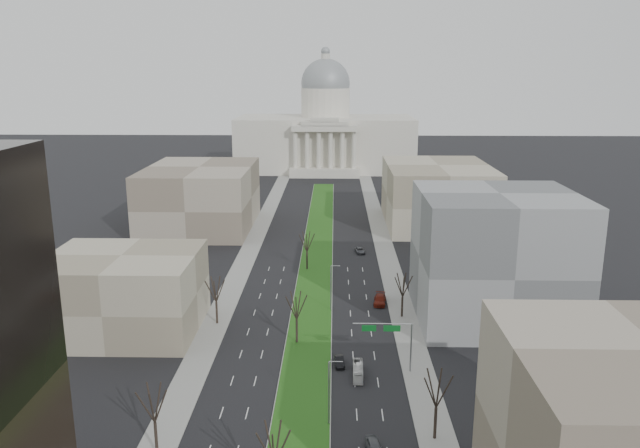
# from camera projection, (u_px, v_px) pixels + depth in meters

# --- Properties ---
(ground) EXTENTS (600.00, 600.00, 0.00)m
(ground) POSITION_uv_depth(u_px,v_px,m) (316.00, 270.00, 145.56)
(ground) COLOR black
(ground) RESTS_ON ground
(median) EXTENTS (8.00, 222.03, 0.20)m
(median) POSITION_uv_depth(u_px,v_px,m) (315.00, 271.00, 144.55)
(median) COLOR #999993
(median) RESTS_ON ground
(sidewalk_left) EXTENTS (5.00, 330.00, 0.15)m
(sidewalk_left) POSITION_uv_depth(u_px,v_px,m) (222.00, 309.00, 121.69)
(sidewalk_left) COLOR gray
(sidewalk_left) RESTS_ON ground
(sidewalk_right) EXTENTS (5.00, 330.00, 0.15)m
(sidewalk_right) POSITION_uv_depth(u_px,v_px,m) (402.00, 311.00, 120.90)
(sidewalk_right) COLOR gray
(sidewalk_right) RESTS_ON ground
(capitol) EXTENTS (80.00, 46.00, 55.00)m
(capitol) POSITION_uv_depth(u_px,v_px,m) (325.00, 134.00, 286.64)
(capitol) COLOR beige
(capitol) RESTS_ON ground
(building_beige_left) EXTENTS (26.00, 22.00, 14.00)m
(building_beige_left) POSITION_uv_depth(u_px,v_px,m) (124.00, 293.00, 110.66)
(building_beige_left) COLOR gray
(building_beige_left) RESTS_ON ground
(building_grey_right) EXTENTS (28.00, 26.00, 24.00)m
(building_grey_right) POSITION_uv_depth(u_px,v_px,m) (495.00, 257.00, 114.72)
(building_grey_right) COLOR slate
(building_grey_right) RESTS_ON ground
(building_far_left) EXTENTS (30.00, 40.00, 18.00)m
(building_far_left) POSITION_uv_depth(u_px,v_px,m) (201.00, 197.00, 182.95)
(building_far_left) COLOR gray
(building_far_left) RESTS_ON ground
(building_far_right) EXTENTS (30.00, 40.00, 18.00)m
(building_far_right) POSITION_uv_depth(u_px,v_px,m) (437.00, 195.00, 186.21)
(building_far_right) COLOR gray
(building_far_right) RESTS_ON ground
(tree_left_mid) EXTENTS (5.40, 5.40, 9.72)m
(tree_left_mid) POSITION_uv_depth(u_px,v_px,m) (154.00, 402.00, 74.43)
(tree_left_mid) COLOR black
(tree_left_mid) RESTS_ON ground
(tree_left_far) EXTENTS (5.28, 5.28, 9.50)m
(tree_left_far) POSITION_uv_depth(u_px,v_px,m) (216.00, 289.00, 113.25)
(tree_left_far) COLOR black
(tree_left_far) RESTS_ON ground
(tree_right_mid) EXTENTS (5.52, 5.52, 9.94)m
(tree_right_mid) POSITION_uv_depth(u_px,v_px,m) (437.00, 388.00, 77.49)
(tree_right_mid) COLOR black
(tree_right_mid) RESTS_ON ground
(tree_right_far) EXTENTS (5.04, 5.04, 9.07)m
(tree_right_far) POSITION_uv_depth(u_px,v_px,m) (403.00, 284.00, 116.43)
(tree_right_far) COLOR black
(tree_right_far) RESTS_ON ground
(tree_median_a) EXTENTS (5.40, 5.40, 9.72)m
(tree_median_a) POSITION_uv_depth(u_px,v_px,m) (274.00, 443.00, 66.32)
(tree_median_a) COLOR black
(tree_median_a) RESTS_ON ground
(tree_median_b) EXTENTS (5.40, 5.40, 9.72)m
(tree_median_b) POSITION_uv_depth(u_px,v_px,m) (297.00, 305.00, 105.11)
(tree_median_b) COLOR black
(tree_median_b) RESTS_ON ground
(tree_median_c) EXTENTS (5.40, 5.40, 9.72)m
(tree_median_c) POSITION_uv_depth(u_px,v_px,m) (307.00, 241.00, 143.90)
(tree_median_c) COLOR black
(tree_median_c) RESTS_ON ground
(streetlamp_median_b) EXTENTS (1.90, 0.20, 9.16)m
(streetlamp_median_b) POSITION_uv_depth(u_px,v_px,m) (329.00, 392.00, 81.27)
(streetlamp_median_b) COLOR gray
(streetlamp_median_b) RESTS_ON ground
(streetlamp_median_c) EXTENTS (1.90, 0.20, 9.16)m
(streetlamp_median_c) POSITION_uv_depth(u_px,v_px,m) (331.00, 287.00, 120.06)
(streetlamp_median_c) COLOR gray
(streetlamp_median_c) RESTS_ON ground
(mast_arm_signs) EXTENTS (9.12, 0.24, 8.09)m
(mast_arm_signs) POSITION_uv_depth(u_px,v_px,m) (394.00, 335.00, 95.31)
(mast_arm_signs) COLOR gray
(mast_arm_signs) RESTS_ON ground
(car_grey_near) EXTENTS (2.37, 4.49, 1.46)m
(car_grey_near) POSITION_uv_depth(u_px,v_px,m) (374.00, 446.00, 76.40)
(car_grey_near) COLOR #505359
(car_grey_near) RESTS_ON ground
(car_black) EXTENTS (1.74, 4.16, 1.34)m
(car_black) POSITION_uv_depth(u_px,v_px,m) (339.00, 361.00, 98.77)
(car_black) COLOR black
(car_black) RESTS_ON ground
(car_red) EXTENTS (2.97, 5.93, 1.65)m
(car_red) POSITION_uv_depth(u_px,v_px,m) (380.00, 300.00, 124.43)
(car_red) COLOR maroon
(car_red) RESTS_ON ground
(car_grey_far) EXTENTS (2.84, 4.92, 1.29)m
(car_grey_far) POSITION_uv_depth(u_px,v_px,m) (360.00, 250.00, 158.78)
(car_grey_far) COLOR #4E5056
(car_grey_far) RESTS_ON ground
(box_van) EXTENTS (1.67, 6.44, 1.78)m
(box_van) POSITION_uv_depth(u_px,v_px,m) (358.00, 371.00, 95.08)
(box_van) COLOR white
(box_van) RESTS_ON ground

